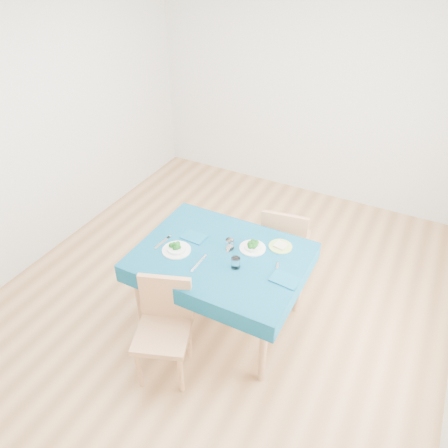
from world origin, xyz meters
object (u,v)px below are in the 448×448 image
at_px(chair_near, 162,328).
at_px(side_plate, 280,246).
at_px(table, 221,288).
at_px(chair_far, 287,232).
at_px(bowl_near, 176,247).
at_px(bowl_far, 253,245).

relative_size(chair_near, side_plate, 5.15).
bearing_deg(table, side_plate, 38.53).
relative_size(chair_near, chair_far, 0.96).
distance_m(chair_far, side_plate, 0.58).
bearing_deg(bowl_near, chair_far, 57.38).
bearing_deg(bowl_far, side_plate, 33.24).
bearing_deg(bowl_far, bowl_near, -150.01).
xyz_separation_m(chair_near, bowl_near, (-0.21, 0.56, 0.29)).
bearing_deg(bowl_far, chair_near, -110.82).
distance_m(table, chair_far, 0.88).
xyz_separation_m(chair_far, bowl_near, (-0.61, -0.96, 0.27)).
distance_m(table, side_plate, 0.63).
distance_m(chair_near, chair_far, 1.57).
relative_size(chair_far, bowl_far, 4.81).
relative_size(table, side_plate, 6.95).
bearing_deg(chair_near, table, 58.78).
distance_m(chair_near, bowl_far, 0.98).
distance_m(table, bowl_near, 0.55).
height_order(chair_near, chair_far, chair_far).
relative_size(bowl_far, side_plate, 1.11).
distance_m(table, bowl_far, 0.49).
height_order(bowl_near, bowl_far, bowl_near).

